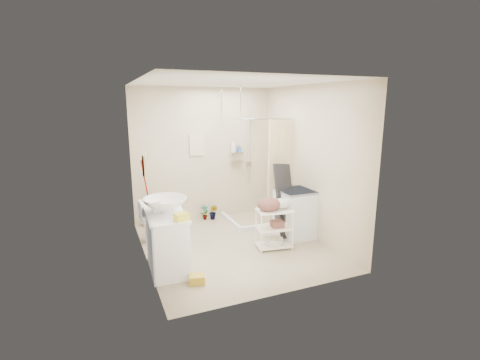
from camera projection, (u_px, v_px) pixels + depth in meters
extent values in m
plane|color=tan|center=(234.00, 246.00, 5.72)|extent=(3.20, 3.20, 0.00)
cube|color=silver|center=(233.00, 82.00, 5.15)|extent=(2.80, 3.20, 0.04)
cube|color=beige|center=(204.00, 154.00, 6.88)|extent=(2.80, 0.04, 2.60)
cube|color=beige|center=(285.00, 191.00, 3.99)|extent=(2.80, 0.04, 2.60)
cube|color=beige|center=(142.00, 175.00, 4.91)|extent=(0.04, 3.20, 2.60)
cube|color=beige|center=(309.00, 162.00, 5.96)|extent=(0.04, 3.20, 2.60)
cube|color=white|center=(167.00, 242.00, 4.82)|extent=(0.56, 0.95, 0.82)
imported|color=white|center=(165.00, 205.00, 4.79)|extent=(0.68, 0.68, 0.21)
cube|color=yellow|center=(181.00, 217.00, 4.46)|extent=(0.20, 0.17, 0.10)
cube|color=gold|center=(197.00, 278.00, 4.51)|extent=(0.33, 0.28, 0.16)
imported|color=white|center=(161.00, 220.00, 5.89)|extent=(0.71, 0.43, 0.71)
imported|color=brown|center=(205.00, 212.00, 6.96)|extent=(0.18, 0.14, 0.30)
imported|color=brown|center=(213.00, 212.00, 6.98)|extent=(0.22, 0.21, 0.31)
cube|color=beige|center=(197.00, 145.00, 6.76)|extent=(0.28, 0.03, 0.42)
imported|color=silver|center=(233.00, 146.00, 6.98)|extent=(0.12, 0.12, 0.26)
imported|color=#315599|center=(239.00, 148.00, 7.05)|extent=(0.08, 0.08, 0.16)
cube|color=silver|center=(295.00, 213.00, 6.03)|extent=(0.58, 0.60, 0.84)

